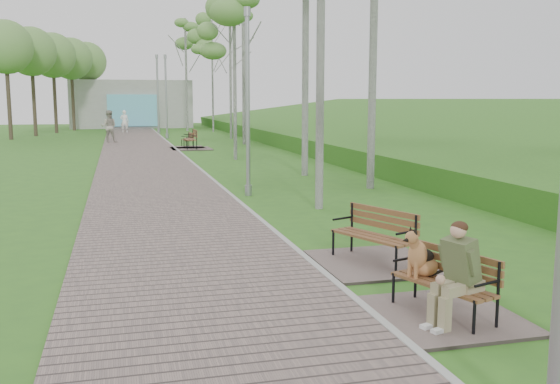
% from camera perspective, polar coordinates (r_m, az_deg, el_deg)
% --- Properties ---
extents(ground, '(120.00, 120.00, 0.00)m').
position_cam_1_polar(ground, '(5.96, 14.67, -15.96)').
color(ground, '#316320').
rests_on(ground, ground).
extents(walkway, '(3.50, 67.00, 0.04)m').
position_cam_1_polar(walkway, '(26.34, -12.40, 3.04)').
color(walkway, '#635550').
rests_on(walkway, ground).
extents(kerb, '(0.10, 67.00, 0.05)m').
position_cam_1_polar(kerb, '(26.46, -8.60, 3.17)').
color(kerb, '#999993').
rests_on(kerb, ground).
extents(embankment, '(14.00, 70.00, 1.60)m').
position_cam_1_polar(embankment, '(28.87, 16.20, 3.32)').
color(embankment, '#3C7B22').
rests_on(embankment, ground).
extents(building_north, '(10.00, 5.20, 4.00)m').
position_cam_1_polar(building_north, '(55.70, -13.43, 7.82)').
color(building_north, '#9E9E99').
rests_on(building_north, ground).
extents(bench_main, '(1.54, 1.72, 1.35)m').
position_cam_1_polar(bench_main, '(7.23, 14.53, -8.41)').
color(bench_main, '#635550').
rests_on(bench_main, ground).
extents(bench_second, '(1.68, 1.86, 1.03)m').
position_cam_1_polar(bench_second, '(9.42, 8.47, -5.43)').
color(bench_second, '#635550').
rests_on(bench_second, ground).
extents(bench_third, '(1.93, 2.15, 1.19)m').
position_cam_1_polar(bench_third, '(30.95, -8.20, 4.31)').
color(bench_third, '#635550').
rests_on(bench_third, ground).
extents(bench_far, '(1.55, 1.72, 0.95)m').
position_cam_1_polar(bench_far, '(31.81, -8.44, 4.33)').
color(bench_far, '#635550').
rests_on(bench_far, ground).
extents(lamp_post_second, '(0.18, 0.18, 4.67)m').
position_cam_1_polar(lamp_post_second, '(15.73, -2.96, 7.55)').
color(lamp_post_second, '#93959A').
rests_on(lamp_post_second, ground).
extents(lamp_post_third, '(0.20, 0.20, 5.13)m').
position_cam_1_polar(lamp_post_third, '(39.61, -10.36, 8.31)').
color(lamp_post_third, '#93959A').
rests_on(lamp_post_third, ground).
extents(lamp_post_far, '(0.21, 0.21, 5.53)m').
position_cam_1_polar(lamp_post_far, '(45.65, -11.10, 8.53)').
color(lamp_post_far, '#93959A').
rests_on(lamp_post_far, ground).
extents(pedestrian_near, '(0.66, 0.49, 1.64)m').
position_cam_1_polar(pedestrian_near, '(46.66, -14.03, 6.27)').
color(pedestrian_near, white).
rests_on(pedestrian_near, ground).
extents(pedestrian_far, '(0.96, 0.79, 1.82)m').
position_cam_1_polar(pedestrian_far, '(36.38, -15.38, 5.79)').
color(pedestrian_far, '#A09A8C').
rests_on(pedestrian_far, ground).
extents(birch_far_b, '(2.62, 2.62, 7.86)m').
position_cam_1_polar(birch_far_b, '(38.91, -4.59, 13.98)').
color(birch_far_b, silver).
rests_on(birch_far_b, ground).
extents(birch_distant_a, '(2.26, 2.26, 8.81)m').
position_cam_1_polar(birch_distant_a, '(49.05, -8.64, 13.65)').
color(birch_distant_a, silver).
rests_on(birch_distant_a, ground).
extents(birch_distant_b, '(2.38, 2.38, 8.44)m').
position_cam_1_polar(birch_distant_b, '(47.23, -6.24, 13.54)').
color(birch_distant_b, silver).
rests_on(birch_distant_b, ground).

